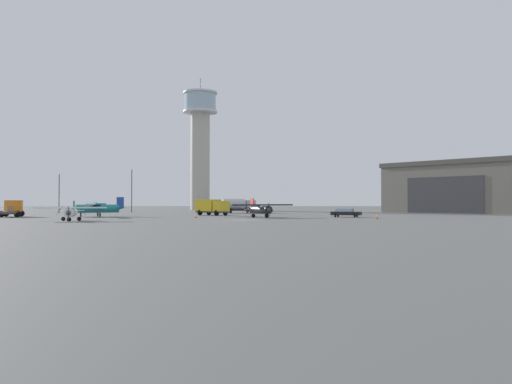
% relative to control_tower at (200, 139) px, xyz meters
% --- Properties ---
extents(ground_plane, '(400.00, 400.00, 0.00)m').
position_rel_control_tower_xyz_m(ground_plane, '(16.54, -77.37, -20.32)').
color(ground_plane, '#60605E').
extents(control_tower, '(9.75, 9.75, 37.88)m').
position_rel_control_tower_xyz_m(control_tower, '(0.00, 0.00, 0.00)').
color(control_tower, '#B2AD9E').
rests_on(control_tower, ground_plane).
extents(hangar, '(37.94, 38.07, 11.11)m').
position_rel_control_tower_xyz_m(hangar, '(64.07, -30.90, -14.74)').
color(hangar, '#6B665B').
rests_on(hangar, ground_plane).
extents(airplane_black, '(9.70, 7.72, 2.96)m').
position_rel_control_tower_xyz_m(airplane_black, '(18.70, -67.72, -18.93)').
color(airplane_black, black).
rests_on(airplane_black, ground_plane).
extents(airplane_white, '(8.65, 6.77, 2.56)m').
position_rel_control_tower_xyz_m(airplane_white, '(-4.88, -81.84, -19.12)').
color(airplane_white, white).
rests_on(airplane_white, ground_plane).
extents(airplane_teal, '(8.18, 10.22, 3.17)m').
position_rel_control_tower_xyz_m(airplane_teal, '(-7.47, -64.26, -18.84)').
color(airplane_teal, teal).
rests_on(airplane_teal, ground_plane).
extents(truck_flatbed_orange, '(4.60, 6.96, 2.64)m').
position_rel_control_tower_xyz_m(truck_flatbed_orange, '(-21.09, -64.96, -19.03)').
color(truck_flatbed_orange, '#38383D').
rests_on(truck_flatbed_orange, ground_plane).
extents(truck_fuel_tanker_silver, '(7.42, 5.04, 3.04)m').
position_rel_control_tower_xyz_m(truck_fuel_tanker_silver, '(13.34, -38.19, -18.61)').
color(truck_fuel_tanker_silver, '#38383D').
rests_on(truck_fuel_tanker_silver, ground_plane).
extents(truck_box_yellow, '(6.44, 5.71, 2.81)m').
position_rel_control_tower_xyz_m(truck_box_yellow, '(9.85, -55.77, -18.72)').
color(truck_box_yellow, '#38383D').
rests_on(truck_box_yellow, ground_plane).
extents(car_black, '(4.88, 3.33, 1.37)m').
position_rel_control_tower_xyz_m(car_black, '(32.01, -65.50, -19.58)').
color(car_black, black).
rests_on(car_black, ground_plane).
extents(light_post_west, '(0.44, 0.44, 9.81)m').
position_rel_control_tower_xyz_m(light_post_west, '(-11.10, -31.34, -14.55)').
color(light_post_west, '#38383D').
rests_on(light_post_west, ground_plane).
extents(light_post_east, '(0.44, 0.44, 8.56)m').
position_rel_control_tower_xyz_m(light_post_east, '(-25.34, -36.90, -15.21)').
color(light_post_east, '#38383D').
rests_on(light_post_east, ground_plane).
extents(traffic_cone_near_left, '(0.36, 0.36, 0.73)m').
position_rel_control_tower_xyz_m(traffic_cone_near_left, '(35.39, -72.56, -19.96)').
color(traffic_cone_near_left, black).
rests_on(traffic_cone_near_left, ground_plane).
extents(traffic_cone_near_right, '(0.36, 0.36, 0.57)m').
position_rel_control_tower_xyz_m(traffic_cone_near_right, '(8.99, -68.80, -20.03)').
color(traffic_cone_near_right, black).
rests_on(traffic_cone_near_right, ground_plane).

